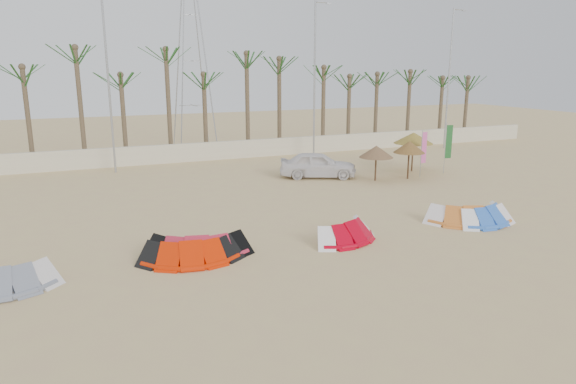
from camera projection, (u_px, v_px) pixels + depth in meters
name	position (u px, v px, depth m)	size (l,w,h in m)	color
ground	(358.00, 269.00, 17.08)	(120.00, 120.00, 0.00)	tan
boundary_wall	(201.00, 152.00, 36.59)	(60.00, 0.30, 1.30)	beige
palm_line	(201.00, 68.00, 36.81)	(52.00, 4.00, 7.70)	brown
lamp_b	(109.00, 80.00, 31.32)	(1.25, 0.14, 11.00)	#A5A8AD
lamp_c	(315.00, 78.00, 36.63)	(1.25, 0.14, 11.00)	#A5A8AD
lamp_d	(449.00, 77.00, 41.18)	(1.25, 0.14, 11.00)	#A5A8AD
pylon	(196.00, 148.00, 42.49)	(3.00, 3.00, 14.00)	#A5A8AD
kite_grey	(1.00, 276.00, 15.51)	(3.24, 1.57, 0.90)	slate
kite_red_left	(189.00, 248.00, 17.89)	(3.64, 1.99, 0.90)	red
kite_red_mid	(196.00, 242.00, 18.46)	(3.96, 2.32, 0.90)	#BC233D
kite_red_right	(344.00, 229.00, 19.92)	(3.33, 2.34, 0.90)	#B90014
kite_orange	(465.00, 212.00, 22.28)	(4.07, 2.70, 0.90)	orange
kite_blue	(482.00, 213.00, 22.16)	(3.27, 2.11, 0.90)	blue
parasol_left	(376.00, 152.00, 29.92)	(2.01, 2.01, 2.09)	#4C331E
parasol_mid	(409.00, 147.00, 30.41)	(1.88, 1.88, 2.28)	#4C331E
parasol_right	(413.00, 138.00, 32.55)	(2.50, 2.50, 2.51)	#4C331E
flag_pink	(424.00, 149.00, 30.97)	(0.45, 0.10, 2.90)	#A5A8AD
flag_green	(448.00, 143.00, 32.12)	(0.45, 0.11, 3.21)	#A5A8AD
car	(318.00, 165.00, 31.05)	(1.85, 4.60, 1.57)	white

